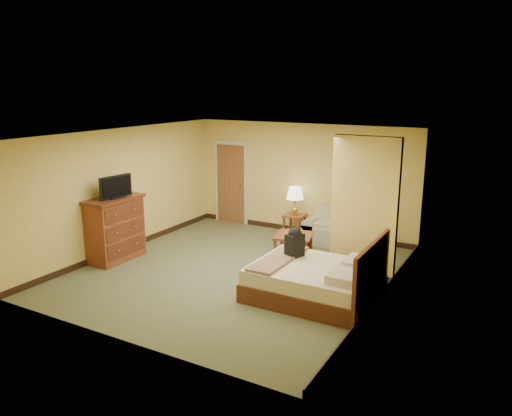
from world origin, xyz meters
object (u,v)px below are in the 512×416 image
Objects in this scene: loveseat at (340,233)px; dresser at (115,228)px; coffee_table at (293,241)px; bed at (318,281)px.

dresser is (-3.61, -3.16, 0.40)m from loveseat.
coffee_table is 3.62m from dresser.
loveseat is 1.74× the size of coffee_table.
bed reaches higher than loveseat.
loveseat is at bearing 103.13° from bed.
coffee_table is 2.09m from bed.
bed is at bearing -76.87° from loveseat.
loveseat is 1.20× the size of dresser.
loveseat is at bearing 66.14° from coffee_table.
loveseat is 3.01m from bed.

